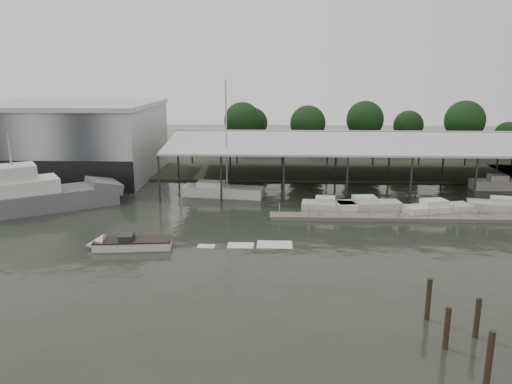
{
  "coord_description": "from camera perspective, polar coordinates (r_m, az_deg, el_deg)",
  "views": [
    {
      "loc": [
        1.61,
        -39.64,
        14.95
      ],
      "look_at": [
        -0.48,
        11.04,
        2.5
      ],
      "focal_mm": 35.0,
      "sensor_mm": 36.0,
      "label": 1
    }
  ],
  "objects": [
    {
      "name": "ground",
      "position": [
        42.4,
        0.03,
        -6.86
      ],
      "size": [
        200.0,
        200.0,
        0.0
      ],
      "primitive_type": "plane",
      "color": "#222821",
      "rests_on": "ground"
    },
    {
      "name": "land_strip_far",
      "position": [
        83.0,
        1.21,
        3.48
      ],
      "size": [
        140.0,
        30.0,
        0.3
      ],
      "color": "#393E2E",
      "rests_on": "ground"
    },
    {
      "name": "storage_warehouse",
      "position": [
        76.24,
        -20.62,
        5.63
      ],
      "size": [
        24.5,
        20.5,
        10.5
      ],
      "color": "#ADB4B8",
      "rests_on": "ground"
    },
    {
      "name": "covered_boat_shed",
      "position": [
        69.93,
        15.14,
        6.07
      ],
      "size": [
        58.24,
        24.0,
        6.96
      ],
      "color": "#BBBDC0",
      "rests_on": "ground"
    },
    {
      "name": "floating_dock",
      "position": [
        53.49,
        16.78,
        -2.82
      ],
      "size": [
        28.0,
        2.0,
        1.4
      ],
      "color": "slate",
      "rests_on": "ground"
    },
    {
      "name": "grey_trawler",
      "position": [
        59.23,
        -24.6,
        -0.53
      ],
      "size": [
        18.69,
        14.64,
        8.84
      ],
      "rotation": [
        0.0,
        0.0,
        0.59
      ],
      "color": "#565B5F",
      "rests_on": "ground"
    },
    {
      "name": "white_sailboat",
      "position": [
        60.65,
        -3.92,
        0.13
      ],
      "size": [
        9.99,
        3.95,
        14.1
      ],
      "rotation": [
        0.0,
        0.0,
        -0.14
      ],
      "color": "silver",
      "rests_on": "ground"
    },
    {
      "name": "speedboat_underway",
      "position": [
        44.51,
        -14.65,
        -5.77
      ],
      "size": [
        18.22,
        4.03,
        2.0
      ],
      "rotation": [
        0.0,
        0.0,
        3.25
      ],
      "color": "silver",
      "rests_on": "ground"
    },
    {
      "name": "moored_cruiser_0",
      "position": [
        54.45,
        8.35,
        -1.63
      ],
      "size": [
        6.2,
        2.89,
        1.7
      ],
      "rotation": [
        0.0,
        0.0,
        -0.12
      ],
      "color": "silver",
      "rests_on": "ground"
    },
    {
      "name": "moored_cruiser_1",
      "position": [
        55.6,
        12.66,
        -1.5
      ],
      "size": [
        7.05,
        3.02,
        1.7
      ],
      "rotation": [
        0.0,
        0.0,
        0.12
      ],
      "color": "silver",
      "rests_on": "ground"
    },
    {
      "name": "moored_cruiser_2",
      "position": [
        56.2,
        20.04,
        -1.85
      ],
      "size": [
        7.49,
        3.91,
        1.7
      ],
      "rotation": [
        0.0,
        0.0,
        0.25
      ],
      "color": "silver",
      "rests_on": "ground"
    },
    {
      "name": "moored_cruiser_3",
      "position": [
        60.15,
        26.99,
        -1.54
      ],
      "size": [
        8.89,
        4.34,
        1.7
      ],
      "rotation": [
        0.0,
        0.0,
        -0.26
      ],
      "color": "silver",
      "rests_on": "ground"
    },
    {
      "name": "mooring_pilings",
      "position": [
        30.95,
        24.78,
        -14.31
      ],
      "size": [
        5.87,
        7.21,
        3.69
      ],
      "color": "#35291A",
      "rests_on": "ground"
    },
    {
      "name": "horizon_tree_line",
      "position": [
        90.09,
        14.74,
        7.61
      ],
      "size": [
        66.02,
        11.27,
        10.03
      ],
      "color": "black",
      "rests_on": "ground"
    }
  ]
}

